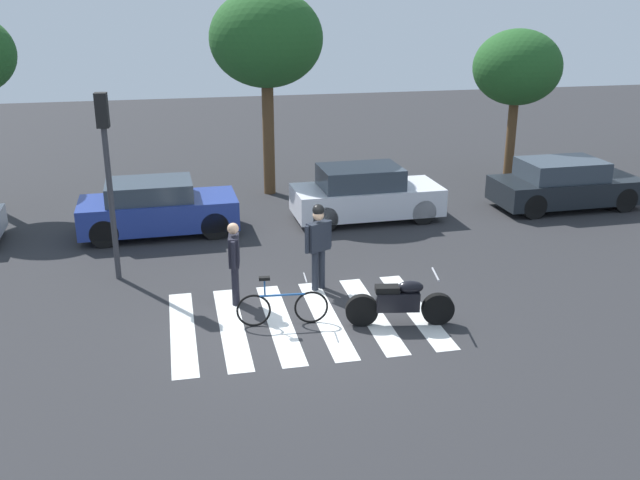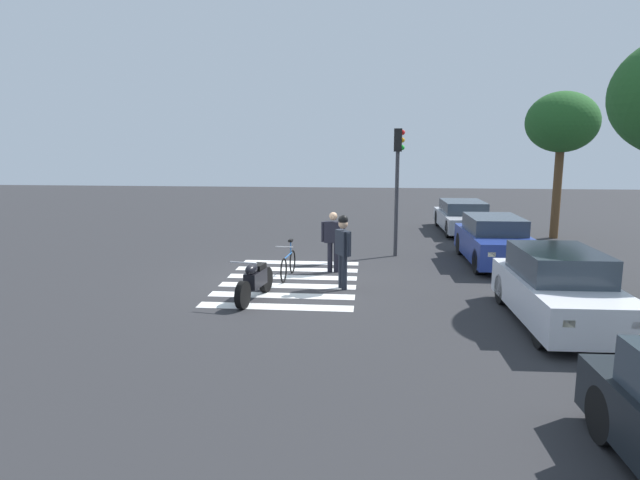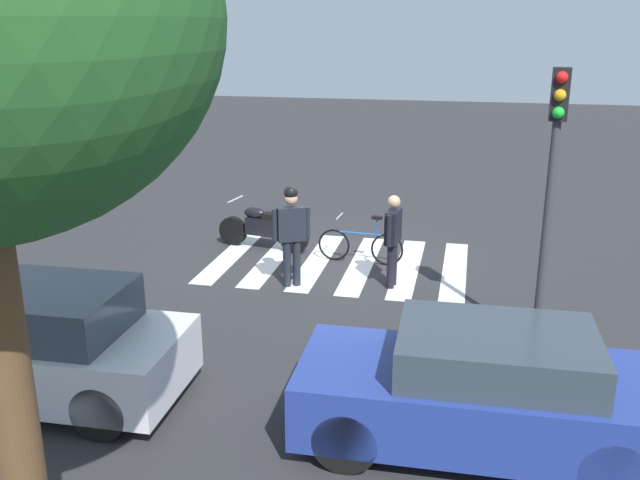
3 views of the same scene
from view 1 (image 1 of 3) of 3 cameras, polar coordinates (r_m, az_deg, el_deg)
ground_plane at (r=13.57m, az=-1.38°, el=-6.45°), size 60.00×60.00×0.00m
police_motorcycle at (r=13.29m, az=6.42°, el=-5.00°), size 2.03×0.66×1.02m
leaning_bicycle at (r=13.26m, az=-3.06°, el=-5.38°), size 1.72×0.46×0.98m
officer_on_foot at (r=14.00m, az=-6.89°, el=-1.45°), size 0.26×0.67×1.68m
officer_by_motorcycle at (r=14.53m, az=-0.13°, el=-0.02°), size 0.62×0.41×1.85m
crosswalk_stripes at (r=13.57m, az=-1.38°, el=-6.43°), size 4.95×3.47×0.01m
car_blue_hatchback at (r=18.52m, az=-12.94°, el=2.50°), size 3.95×1.77×1.40m
car_white_van at (r=19.24m, az=3.64°, el=3.67°), size 4.00×1.78×1.48m
car_black_suv at (r=21.45m, az=19.03°, el=4.22°), size 4.17×1.83×1.40m
traffic_light_pole at (r=15.29m, az=-16.74°, el=6.44°), size 0.26×0.34×3.99m
street_tree_mid at (r=21.23m, az=-4.34°, el=15.72°), size 3.28×3.28×5.99m
street_tree_far at (r=23.72m, az=15.53°, el=13.14°), size 2.76×2.76×4.79m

